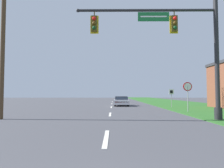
% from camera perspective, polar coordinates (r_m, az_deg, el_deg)
% --- Properties ---
extents(grass_verge_right, '(10.00, 110.00, 0.04)m').
position_cam_1_polar(grass_verge_right, '(32.71, 18.79, -5.35)').
color(grass_verge_right, '#2D6626').
rests_on(grass_verge_right, ground).
extents(road_center_line, '(0.16, 34.80, 0.01)m').
position_cam_1_polar(road_center_line, '(23.08, -0.19, -6.65)').
color(road_center_line, silver).
rests_on(road_center_line, ground).
extents(signal_mast, '(8.62, 0.47, 7.42)m').
position_cam_1_polar(signal_mast, '(12.82, 19.30, 10.53)').
color(signal_mast, '#232326').
rests_on(signal_mast, grass_verge_right).
extents(car_ahead, '(1.89, 4.41, 1.19)m').
position_cam_1_polar(car_ahead, '(26.01, 2.70, -4.89)').
color(car_ahead, black).
rests_on(car_ahead, ground).
extents(stop_sign, '(0.76, 0.07, 2.50)m').
position_cam_1_polar(stop_sign, '(18.17, 20.79, -1.63)').
color(stop_sign, gray).
rests_on(stop_sign, grass_verge_right).
extents(route_sign_post, '(0.55, 0.06, 2.03)m').
position_cam_1_polar(route_sign_post, '(23.55, 16.61, -2.75)').
color(route_sign_post, gray).
rests_on(route_sign_post, grass_verge_right).
extents(utility_pole_near, '(1.80, 0.26, 10.20)m').
position_cam_1_polar(utility_pole_near, '(14.44, -28.69, 12.45)').
color(utility_pole_near, '#4C3823').
rests_on(utility_pole_near, ground).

